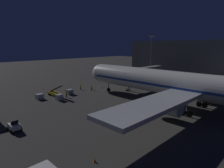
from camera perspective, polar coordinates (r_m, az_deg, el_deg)
name	(u,v)px	position (r m, az deg, el deg)	size (l,w,h in m)	color
ground_plane	(151,101)	(52.82, 11.26, -4.99)	(320.00, 320.00, 0.00)	#383533
airliner_at_gate	(199,88)	(46.25, 23.88, -0.94)	(53.33, 69.72, 20.03)	silver
jet_bridge	(140,72)	(67.62, 8.14, 3.55)	(20.84, 3.40, 7.21)	#9E9E99
apron_floodlight_mast	(151,55)	(81.80, 11.30, 8.21)	(2.90, 0.50, 18.29)	#59595E
pushback_tug	(14,126)	(38.44, -26.53, -10.98)	(1.86, 2.31, 1.95)	silver
belt_loader	(55,93)	(59.51, -16.32, -2.56)	(1.96, 7.98, 3.60)	yellow
baggage_container_near_belt	(59,97)	(54.66, -15.12, -3.74)	(1.55, 1.69, 1.60)	#B7BABF
baggage_container_mid_row	(40,97)	(57.35, -20.29, -3.44)	(1.90, 1.68, 1.46)	#B7BABF
baggage_container_far_row	(70,92)	(60.42, -12.22, -2.25)	(1.82, 1.73, 1.49)	#B7BABF
ground_crew_near_nose_gear	(68,89)	(63.16, -12.73, -1.54)	(0.40, 0.40, 1.66)	black
ground_crew_by_belt_loader	(66,94)	(56.93, -13.11, -2.86)	(0.40, 0.40, 1.80)	black
ground_crew_marshaller_fwd	(91,87)	(64.90, -5.98, -0.92)	(0.40, 0.40, 1.77)	black
ground_crew_under_port_wing	(81,87)	(65.83, -9.12, -0.78)	(0.40, 0.40, 1.87)	black
traffic_cone_nose_port	(102,87)	(68.06, -2.88, -0.91)	(0.36, 0.36, 0.55)	orange
traffic_cone_nose_starboard	(92,89)	(65.26, -5.74, -1.48)	(0.36, 0.36, 0.55)	orange
traffic_cone_wingtip_svc_side	(95,160)	(26.64, -5.07, -21.15)	(0.36, 0.36, 0.55)	orange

